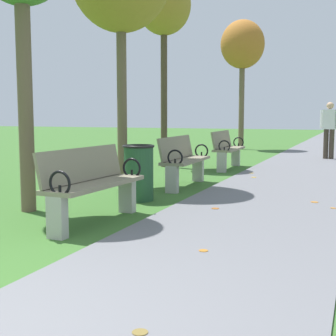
% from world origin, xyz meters
% --- Properties ---
extents(paved_walkway, '(2.30, 44.00, 0.02)m').
position_xyz_m(paved_walkway, '(1.15, 18.00, 0.01)').
color(paved_walkway, slate).
rests_on(paved_walkway, ground).
extents(park_bench_2, '(0.55, 1.62, 0.90)m').
position_xyz_m(park_bench_2, '(-0.50, 3.07, 0.49)').
color(park_bench_2, gray).
rests_on(park_bench_2, ground).
extents(park_bench_3, '(0.51, 1.61, 0.90)m').
position_xyz_m(park_bench_3, '(-0.50, 6.21, 0.49)').
color(park_bench_3, gray).
rests_on(park_bench_3, ground).
extents(park_bench_4, '(0.52, 1.61, 0.90)m').
position_xyz_m(park_bench_4, '(-0.50, 9.23, 0.49)').
color(park_bench_4, gray).
rests_on(park_bench_4, ground).
extents(tree_4, '(1.30, 1.30, 4.62)m').
position_xyz_m(tree_4, '(-2.08, 9.11, 3.83)').
color(tree_4, '#4C3D2D').
rests_on(tree_4, ground).
extents(tree_5, '(1.59, 1.59, 4.70)m').
position_xyz_m(tree_5, '(-1.68, 15.67, 3.77)').
color(tree_5, brown).
rests_on(tree_5, ground).
extents(pedestrian_walking, '(0.52, 0.28, 1.62)m').
position_xyz_m(pedestrian_walking, '(1.60, 12.63, 0.93)').
color(pedestrian_walking, '#3D3328').
rests_on(pedestrian_walking, paved_walkway).
extents(trash_bin, '(0.48, 0.48, 0.84)m').
position_xyz_m(trash_bin, '(-0.65, 4.65, 0.42)').
color(trash_bin, '#234C2D').
rests_on(trash_bin, ground).
extents(scattered_leaves, '(4.24, 7.89, 0.02)m').
position_xyz_m(scattered_leaves, '(0.37, 4.74, 0.02)').
color(scattered_leaves, brown).
rests_on(scattered_leaves, ground).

